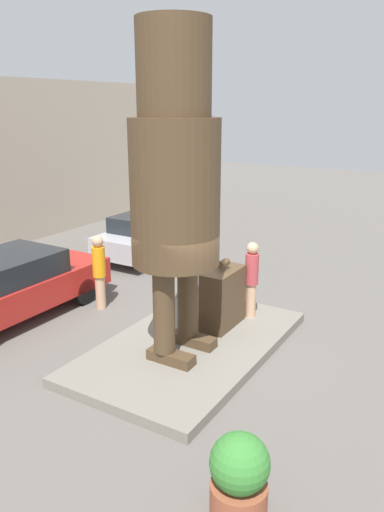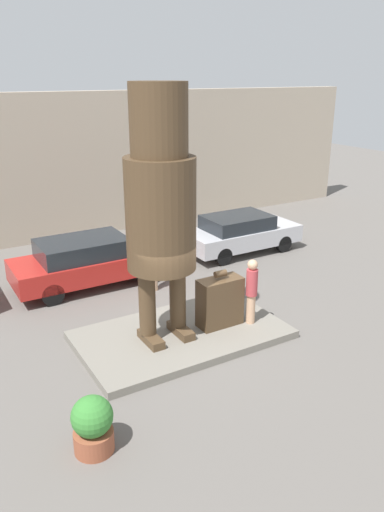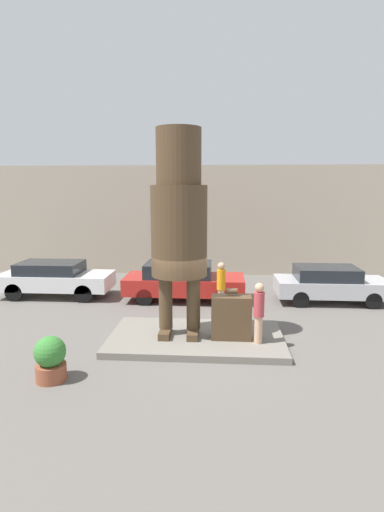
% 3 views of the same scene
% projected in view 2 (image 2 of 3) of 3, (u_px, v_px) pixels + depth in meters
% --- Properties ---
extents(ground_plane, '(60.00, 60.00, 0.00)m').
position_uv_depth(ground_plane, '(182.00, 338.00, 12.31)').
color(ground_plane, '#605B56').
extents(pedestal, '(5.01, 2.93, 0.19)m').
position_uv_depth(pedestal, '(182.00, 335.00, 12.27)').
color(pedestal, slate).
rests_on(pedestal, ground_plane).
extents(building_backdrop, '(28.00, 0.60, 5.53)m').
position_uv_depth(building_backdrop, '(59.00, 168.00, 18.99)').
color(building_backdrop, tan).
rests_on(building_backdrop, ground_plane).
extents(statue_figure, '(1.57, 1.57, 5.81)m').
position_uv_depth(statue_figure, '(160.00, 198.00, 10.85)').
color(statue_figure, '#4C3823').
rests_on(statue_figure, pedestal).
extents(giant_suitcase, '(1.12, 0.53, 1.46)m').
position_uv_depth(giant_suitcase, '(220.00, 302.00, 12.36)').
color(giant_suitcase, '#4C3823').
rests_on(giant_suitcase, pedestal).
extents(tourist, '(0.29, 0.29, 1.70)m').
position_uv_depth(tourist, '(252.00, 289.00, 12.36)').
color(tourist, tan).
rests_on(tourist, pedestal).
extents(parked_car_red, '(4.69, 1.87, 1.50)m').
position_uv_depth(parked_car_red, '(89.00, 260.00, 15.14)').
color(parked_car_red, '#B2231E').
rests_on(parked_car_red, ground_plane).
extents(parked_car_silver, '(4.25, 1.78, 1.40)m').
position_uv_depth(parked_car_silver, '(240.00, 232.00, 17.98)').
color(parked_car_silver, '#B7B7BC').
rests_on(parked_car_silver, ground_plane).
extents(planter_pot, '(0.72, 0.72, 1.06)m').
position_uv_depth(planter_pot, '(93.00, 425.00, 8.48)').
color(planter_pot, brown).
rests_on(planter_pot, ground_plane).
extents(worker_hivis, '(0.31, 0.31, 1.80)m').
position_uv_depth(worker_hivis, '(153.00, 259.00, 14.70)').
color(worker_hivis, tan).
rests_on(worker_hivis, ground_plane).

